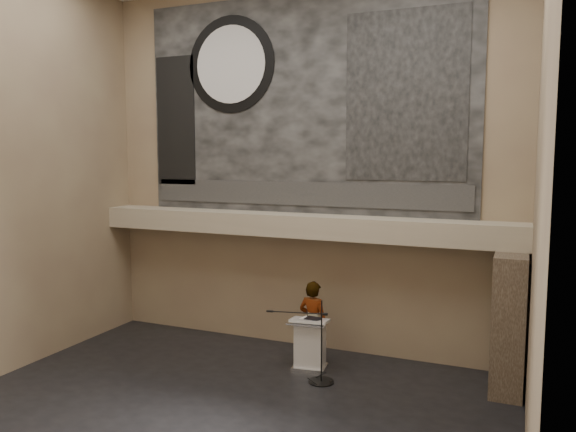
% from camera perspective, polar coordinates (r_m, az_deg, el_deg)
% --- Properties ---
extents(floor, '(10.00, 10.00, 0.00)m').
position_cam_1_polar(floor, '(10.55, -7.21, -19.41)').
color(floor, black).
rests_on(floor, ground).
extents(wall_back, '(10.00, 0.02, 8.50)m').
position_cam_1_polar(wall_back, '(13.12, 1.37, 4.92)').
color(wall_back, '#7B624E').
rests_on(wall_back, floor).
extents(wall_front, '(10.00, 0.02, 8.50)m').
position_cam_1_polar(wall_front, '(6.40, -26.08, 2.77)').
color(wall_front, '#7B624E').
rests_on(wall_front, floor).
extents(wall_right, '(0.02, 8.00, 8.50)m').
position_cam_1_polar(wall_right, '(8.20, 24.19, 3.51)').
color(wall_right, '#7B624E').
rests_on(wall_right, floor).
extents(soffit, '(10.00, 0.80, 0.50)m').
position_cam_1_polar(soffit, '(12.84, 0.70, -0.93)').
color(soffit, tan).
rests_on(soffit, wall_back).
extents(sprinkler_left, '(0.04, 0.04, 0.06)m').
position_cam_1_polar(sprinkler_left, '(13.52, -5.67, -1.79)').
color(sprinkler_left, '#B2893D').
rests_on(sprinkler_left, soffit).
extents(sprinkler_right, '(0.04, 0.04, 0.06)m').
position_cam_1_polar(sprinkler_right, '(12.25, 8.87, -2.68)').
color(sprinkler_right, '#B2893D').
rests_on(sprinkler_right, soffit).
extents(banner, '(8.00, 0.05, 5.00)m').
position_cam_1_polar(banner, '(13.13, 1.34, 11.26)').
color(banner, black).
rests_on(banner, wall_back).
extents(banner_text_strip, '(7.76, 0.02, 0.55)m').
position_cam_1_polar(banner_text_strip, '(13.08, 1.25, 2.29)').
color(banner_text_strip, '#2A2A2A').
rests_on(banner_text_strip, banner).
extents(banner_clock_rim, '(2.30, 0.02, 2.30)m').
position_cam_1_polar(banner_clock_rim, '(13.98, -5.83, 15.06)').
color(banner_clock_rim, black).
rests_on(banner_clock_rim, banner).
extents(banner_clock_face, '(1.84, 0.02, 1.84)m').
position_cam_1_polar(banner_clock_face, '(13.96, -5.88, 15.07)').
color(banner_clock_face, silver).
rests_on(banner_clock_face, banner).
extents(banner_building_print, '(2.60, 0.02, 3.60)m').
position_cam_1_polar(banner_building_print, '(12.42, 11.84, 11.87)').
color(banner_building_print, black).
rests_on(banner_building_print, banner).
extents(banner_brick_print, '(1.10, 0.02, 3.20)m').
position_cam_1_polar(banner_brick_print, '(14.67, -11.34, 9.45)').
color(banner_brick_print, black).
rests_on(banner_brick_print, banner).
extents(stone_pier, '(0.60, 1.40, 2.70)m').
position_cam_1_polar(stone_pier, '(11.79, 21.53, -9.99)').
color(stone_pier, '#3E3126').
rests_on(stone_pier, floor).
extents(lectern, '(0.84, 0.65, 1.14)m').
position_cam_1_polar(lectern, '(12.24, 2.25, -12.85)').
color(lectern, silver).
rests_on(lectern, floor).
extents(binder, '(0.34, 0.28, 0.04)m').
position_cam_1_polar(binder, '(12.01, 2.55, -10.40)').
color(binder, black).
rests_on(binder, lectern).
extents(papers, '(0.28, 0.34, 0.00)m').
position_cam_1_polar(papers, '(12.11, 1.86, -10.33)').
color(papers, white).
rests_on(papers, lectern).
extents(speaker_person, '(0.73, 0.53, 1.84)m').
position_cam_1_polar(speaker_person, '(12.43, 2.57, -10.76)').
color(speaker_person, beige).
rests_on(speaker_person, floor).
extents(mic_stand, '(1.35, 0.52, 1.69)m').
position_cam_1_polar(mic_stand, '(11.71, 3.22, -15.41)').
color(mic_stand, black).
rests_on(mic_stand, floor).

